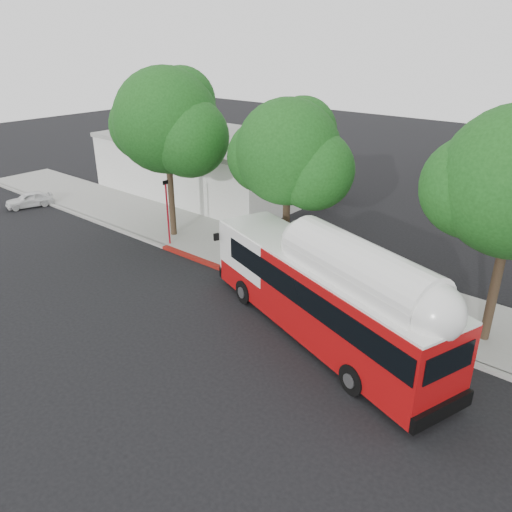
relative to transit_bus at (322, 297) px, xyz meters
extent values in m
plane|color=black|center=(-3.84, -1.90, -1.79)|extent=(120.00, 120.00, 0.00)
cube|color=gray|center=(-3.84, 4.60, -1.71)|extent=(60.00, 5.00, 0.15)
cube|color=gray|center=(-3.84, 2.00, -1.71)|extent=(60.00, 0.30, 0.15)
cube|color=maroon|center=(-6.84, 2.00, -1.71)|extent=(10.00, 0.32, 0.16)
cylinder|color=#2D2116|center=(-12.84, 3.60, 1.25)|extent=(0.36, 0.36, 6.08)
sphere|color=#154513|center=(-12.84, 3.60, 5.05)|extent=(5.80, 5.80, 5.80)
sphere|color=#154513|center=(-11.25, 3.80, 4.29)|extent=(4.35, 4.35, 4.35)
cylinder|color=#2D2116|center=(-4.84, 4.10, 0.93)|extent=(0.36, 0.36, 5.44)
sphere|color=#154513|center=(-4.84, 4.10, 4.33)|extent=(5.00, 5.00, 5.00)
sphere|color=#154513|center=(-3.47, 4.30, 3.65)|extent=(3.75, 3.75, 3.75)
cylinder|color=#2D2116|center=(5.16, 3.90, 1.09)|extent=(0.36, 0.36, 5.76)
cube|color=silver|center=(-17.84, 12.10, 0.21)|extent=(16.00, 10.00, 4.00)
cube|color=gray|center=(-17.84, 12.10, 2.31)|extent=(16.20, 10.20, 0.30)
cube|color=#A40B0C|center=(-0.09, 0.03, 0.01)|extent=(12.19, 6.37, 2.90)
cube|color=black|center=(0.39, -0.13, 0.61)|extent=(11.08, 6.03, 0.95)
cube|color=white|center=(-0.09, 0.03, 1.50)|extent=(12.17, 6.29, 0.10)
cube|color=white|center=(1.80, -0.62, 1.76)|extent=(6.70, 3.98, 0.55)
cube|color=black|center=(-6.28, 2.16, -1.29)|extent=(1.34, 1.96, 0.06)
imported|color=navy|center=(-6.28, 2.16, -0.81)|extent=(1.12, 1.82, 0.90)
imported|color=silver|center=(-24.97, 0.88, -1.25)|extent=(3.40, 2.20, 1.08)
cylinder|color=#AD121F|center=(-11.89, 2.45, 0.04)|extent=(0.11, 0.11, 3.66)
cube|color=black|center=(-11.89, 2.45, 1.96)|extent=(0.05, 0.37, 0.23)
camera|label=1|loc=(8.98, -14.77, 9.33)|focal=35.00mm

